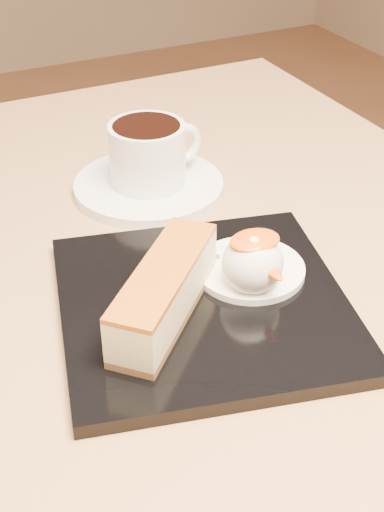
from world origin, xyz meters
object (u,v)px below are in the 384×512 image
saucer (149,186)px  coffee_cup (149,152)px  dessert_plate (203,305)px  ice_cream_scoop (253,263)px  table (109,401)px  cheesecake (164,292)px

saucer → coffee_cup: (0.00, 0.00, 0.04)m
dessert_plate → coffee_cup: size_ratio=2.19×
dessert_plate → saucer: dessert_plate is taller
ice_cream_scoop → saucer: 0.20m
table → ice_cream_scoop: 0.23m
saucer → table: bearing=-130.9°
coffee_cup → cheesecake: bearing=-117.9°
ice_cream_scoop → coffee_cup: 0.20m
ice_cream_scoop → saucer: (-0.00, 0.20, -0.03)m
dessert_plate → ice_cream_scoop: size_ratio=4.56×
table → cheesecake: bearing=-76.6°
cheesecake → ice_cream_scoop: ice_cream_scoop is taller
cheesecake → table: bearing=58.7°
cheesecake → coffee_cup: coffee_cup is taller
table → ice_cream_scoop: ice_cream_scoop is taller
table → ice_cream_scoop: (0.10, -0.09, 0.19)m
cheesecake → ice_cream_scoop: 0.08m
table → dessert_plate: bearing=-56.8°
cheesecake → coffee_cup: 0.22m
dessert_plate → cheesecake: 0.05m
table → cheesecake: size_ratio=6.52×
ice_cream_scoop → saucer: bearing=90.7°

